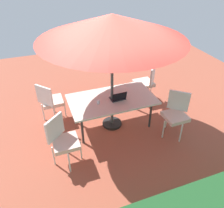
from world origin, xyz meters
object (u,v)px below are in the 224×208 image
object	(u,v)px
patio_umbrella	(112,27)
chair_southeast	(50,100)
chair_northeast	(63,139)
chair_northwest	(176,112)
laptop	(118,98)
cup	(98,102)
dining_table	(112,100)
chair_southwest	(146,81)

from	to	relation	value
patio_umbrella	chair_southeast	xyz separation A→B (m)	(1.25, -0.66, -1.69)
chair_northeast	chair_northwest	world-z (taller)	same
chair_northwest	laptop	xyz separation A→B (m)	(1.06, -0.65, 0.21)
patio_umbrella	chair_northeast	distance (m)	2.20
chair_northeast	cup	size ratio (longest dim) A/B	10.81
chair_northwest	cup	xyz separation A→B (m)	(1.50, -0.65, 0.21)
patio_umbrella	cup	bearing A→B (deg)	13.71
patio_umbrella	chair_southeast	bearing A→B (deg)	-27.87
dining_table	cup	world-z (taller)	cup
patio_umbrella	laptop	bearing A→B (deg)	142.95
laptop	chair_northwest	bearing A→B (deg)	146.84
laptop	cup	world-z (taller)	laptop
chair_southeast	chair_southwest	xyz separation A→B (m)	(-2.45, -0.04, 0.00)
laptop	chair_northeast	bearing A→B (deg)	23.70
dining_table	cup	bearing A→B (deg)	13.71
chair_northwest	cup	distance (m)	1.65
patio_umbrella	cup	world-z (taller)	patio_umbrella
dining_table	chair_northeast	bearing A→B (deg)	30.48
dining_table	chair_northeast	distance (m)	1.41
chair_northwest	cup	world-z (taller)	chair_northwest
dining_table	chair_northeast	world-z (taller)	chair_northeast
patio_umbrella	laptop	distance (m)	1.48
patio_umbrella	chair_southwest	distance (m)	2.19
dining_table	chair_southwest	size ratio (longest dim) A/B	1.89
chair_northwest	chair_northeast	bearing A→B (deg)	-139.20
chair_southwest	patio_umbrella	bearing A→B (deg)	-19.34
chair_northeast	chair_southwest	xyz separation A→B (m)	(-2.42, -1.42, 0.00)
chair_southeast	cup	distance (m)	1.20
dining_table	chair_southeast	xyz separation A→B (m)	(1.25, -0.66, -0.12)
cup	dining_table	bearing A→B (deg)	-166.29
laptop	cup	distance (m)	0.44
patio_umbrella	chair_southeast	world-z (taller)	patio_umbrella
chair_southeast	laptop	size ratio (longest dim) A/B	2.99
dining_table	chair_northeast	size ratio (longest dim) A/B	1.89
patio_umbrella	chair_southeast	size ratio (longest dim) A/B	2.85
chair_northeast	laptop	xyz separation A→B (m)	(-1.33, -0.63, 0.21)
chair_southwest	cup	bearing A→B (deg)	-22.60
chair_southeast	laptop	xyz separation A→B (m)	(-1.36, 0.75, 0.21)
patio_umbrella	chair_northwest	bearing A→B (deg)	148.01
patio_umbrella	chair_northwest	xyz separation A→B (m)	(-1.17, 0.73, -1.69)
dining_table	chair_northwest	size ratio (longest dim) A/B	1.89
chair_southeast	laptop	world-z (taller)	chair_southeast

